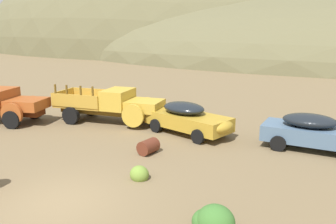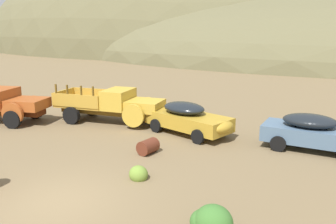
# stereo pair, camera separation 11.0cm
# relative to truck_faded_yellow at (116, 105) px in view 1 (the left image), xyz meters

# --- Properties ---
(ground_plane) EXTENTS (300.00, 300.00, 0.00)m
(ground_plane) POSITION_rel_truck_faded_yellow_xyz_m (3.41, -8.67, -1.01)
(ground_plane) COLOR brown
(hill_far_right) EXTENTS (111.40, 75.60, 49.18)m
(hill_far_right) POSITION_rel_truck_faded_yellow_xyz_m (-23.15, 69.50, -1.01)
(hill_far_right) COLOR brown
(hill_far_right) RESTS_ON ground
(hill_distant) EXTENTS (112.55, 77.98, 24.38)m
(hill_distant) POSITION_rel_truck_faded_yellow_xyz_m (10.60, 62.96, -1.01)
(hill_distant) COLOR brown
(hill_distant) RESTS_ON ground
(truck_faded_yellow) EXTENTS (6.21, 2.78, 2.16)m
(truck_faded_yellow) POSITION_rel_truck_faded_yellow_xyz_m (0.00, 0.00, 0.00)
(truck_faded_yellow) COLOR brown
(truck_faded_yellow) RESTS_ON ground
(car_mustard) EXTENTS (4.93, 3.12, 1.57)m
(car_mustard) POSITION_rel_truck_faded_yellow_xyz_m (4.51, -0.40, -0.20)
(car_mustard) COLOR #B28928
(car_mustard) RESTS_ON ground
(car_chalk_blue) EXTENTS (4.68, 2.19, 1.57)m
(car_chalk_blue) POSITION_rel_truck_faded_yellow_xyz_m (10.38, -0.39, -0.20)
(car_chalk_blue) COLOR slate
(car_chalk_blue) RESTS_ON ground
(oil_drum_tipped) EXTENTS (0.77, 0.95, 0.62)m
(oil_drum_tipped) POSITION_rel_truck_faded_yellow_xyz_m (3.91, -3.74, -0.71)
(oil_drum_tipped) COLOR #5B2819
(oil_drum_tipped) RESTS_ON ground
(bush_lone_scrub) EXTENTS (0.68, 0.74, 0.63)m
(bush_lone_scrub) POSITION_rel_truck_faded_yellow_xyz_m (4.79, -6.14, -0.87)
(bush_lone_scrub) COLOR olive
(bush_lone_scrub) RESTS_ON ground
(bush_back_edge) EXTENTS (1.16, 0.93, 0.94)m
(bush_back_edge) POSITION_rel_truck_faded_yellow_xyz_m (8.13, -8.26, -0.78)
(bush_back_edge) COLOR #3D702D
(bush_back_edge) RESTS_ON ground
(bush_between_trucks) EXTENTS (1.15, 1.20, 1.02)m
(bush_between_trucks) POSITION_rel_truck_faded_yellow_xyz_m (-5.39, 3.22, -0.76)
(bush_between_trucks) COLOR #4C8438
(bush_between_trucks) RESTS_ON ground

